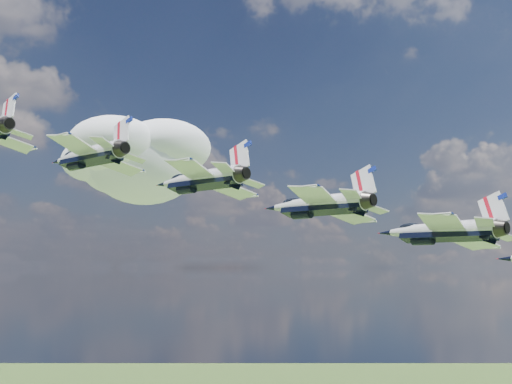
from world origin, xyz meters
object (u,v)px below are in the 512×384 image
jet_2 (198,180)px  jet_4 (438,231)px  jet_3 (315,205)px  jet_1 (86,156)px

jet_2 → jet_4: 24.50m
jet_4 → jet_3: bearing=128.6°
jet_1 → jet_4: bearing=-51.4°
jet_3 → jet_2: bearing=128.6°
jet_1 → jet_3: jet_1 is taller
jet_3 → jet_4: bearing=-51.4°
jet_1 → jet_3: bearing=-51.4°
jet_2 → jet_3: 12.25m
jet_3 → jet_1: bearing=128.6°
jet_1 → jet_2: bearing=-51.4°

